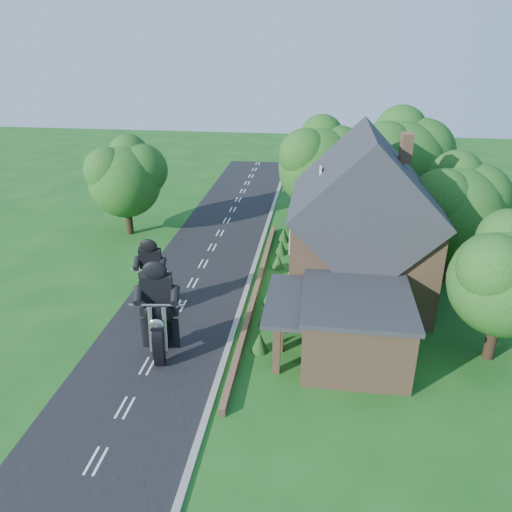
# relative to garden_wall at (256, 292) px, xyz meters

# --- Properties ---
(ground) EXTENTS (120.00, 120.00, 0.00)m
(ground) POSITION_rel_garden_wall_xyz_m (-4.30, -5.00, -0.20)
(ground) COLOR #175116
(ground) RESTS_ON ground
(road) EXTENTS (7.00, 80.00, 0.02)m
(road) POSITION_rel_garden_wall_xyz_m (-4.30, -5.00, -0.19)
(road) COLOR black
(road) RESTS_ON ground
(kerb) EXTENTS (0.30, 80.00, 0.12)m
(kerb) POSITION_rel_garden_wall_xyz_m (-0.65, -5.00, -0.14)
(kerb) COLOR gray
(kerb) RESTS_ON ground
(garden_wall) EXTENTS (0.30, 22.00, 0.40)m
(garden_wall) POSITION_rel_garden_wall_xyz_m (0.00, 0.00, 0.00)
(garden_wall) COLOR brown
(garden_wall) RESTS_ON ground
(house) EXTENTS (9.54, 8.64, 10.24)m
(house) POSITION_rel_garden_wall_xyz_m (6.19, 1.00, 4.14)
(house) COLOR brown
(house) RESTS_ON ground
(annex) EXTENTS (7.05, 5.94, 3.44)m
(annex) POSITION_rel_garden_wall_xyz_m (5.57, -5.80, 1.57)
(annex) COLOR brown
(annex) RESTS_ON ground
(tree_house_right) EXTENTS (6.51, 6.00, 8.40)m
(tree_house_right) POSITION_rel_garden_wall_xyz_m (12.35, 3.62, 4.99)
(tree_house_right) COLOR black
(tree_house_right) RESTS_ON ground
(tree_behind_house) EXTENTS (7.81, 7.20, 10.08)m
(tree_behind_house) POSITION_rel_garden_wall_xyz_m (9.88, 11.14, 6.03)
(tree_behind_house) COLOR black
(tree_behind_house) RESTS_ON ground
(tree_behind_left) EXTENTS (6.94, 6.40, 9.16)m
(tree_behind_left) POSITION_rel_garden_wall_xyz_m (3.86, 12.13, 5.53)
(tree_behind_left) COLOR black
(tree_behind_left) RESTS_ON ground
(tree_far_road) EXTENTS (6.08, 5.60, 7.84)m
(tree_far_road) POSITION_rel_garden_wall_xyz_m (-11.16, 9.11, 4.64)
(tree_far_road) COLOR black
(tree_far_road) RESTS_ON ground
(shrub_a) EXTENTS (0.90, 0.90, 1.10)m
(shrub_a) POSITION_rel_garden_wall_xyz_m (1.00, -6.00, 0.35)
(shrub_a) COLOR #133A12
(shrub_a) RESTS_ON ground
(shrub_b) EXTENTS (0.90, 0.90, 1.10)m
(shrub_b) POSITION_rel_garden_wall_xyz_m (1.00, -3.50, 0.35)
(shrub_b) COLOR #133A12
(shrub_b) RESTS_ON ground
(shrub_c) EXTENTS (0.90, 0.90, 1.10)m
(shrub_c) POSITION_rel_garden_wall_xyz_m (1.00, -1.00, 0.35)
(shrub_c) COLOR #133A12
(shrub_c) RESTS_ON ground
(shrub_d) EXTENTS (0.90, 0.90, 1.10)m
(shrub_d) POSITION_rel_garden_wall_xyz_m (1.00, 4.00, 0.35)
(shrub_d) COLOR #133A12
(shrub_d) RESTS_ON ground
(shrub_e) EXTENTS (0.90, 0.90, 1.10)m
(shrub_e) POSITION_rel_garden_wall_xyz_m (1.00, 6.50, 0.35)
(shrub_e) COLOR #133A12
(shrub_e) RESTS_ON ground
(shrub_f) EXTENTS (0.90, 0.90, 1.10)m
(shrub_f) POSITION_rel_garden_wall_xyz_m (1.00, 9.00, 0.35)
(shrub_f) COLOR #133A12
(shrub_f) RESTS_ON ground
(motorcycle_lead) EXTENTS (0.65, 1.78, 1.62)m
(motorcycle_lead) POSITION_rel_garden_wall_xyz_m (-3.76, -7.14, 0.61)
(motorcycle_lead) COLOR black
(motorcycle_lead) RESTS_ON ground
(motorcycle_follow) EXTENTS (0.41, 1.49, 1.38)m
(motorcycle_follow) POSITION_rel_garden_wall_xyz_m (-5.61, -2.74, 0.49)
(motorcycle_follow) COLOR black
(motorcycle_follow) RESTS_ON ground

